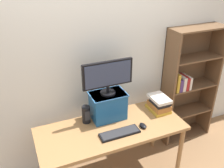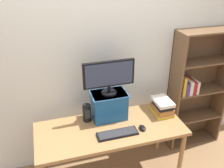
{
  "view_description": "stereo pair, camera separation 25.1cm",
  "coord_description": "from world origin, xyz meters",
  "px_view_note": "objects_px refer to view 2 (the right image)",
  "views": [
    {
      "loc": [
        -0.83,
        -1.97,
        2.37
      ],
      "look_at": [
        0.04,
        0.08,
        1.21
      ],
      "focal_mm": 40.0,
      "sensor_mm": 36.0,
      "label": 1
    },
    {
      "loc": [
        -0.6,
        -2.05,
        2.37
      ],
      "look_at": [
        0.04,
        0.08,
        1.21
      ],
      "focal_mm": 40.0,
      "sensor_mm": 36.0,
      "label": 2
    }
  ],
  "objects_px": {
    "bookshelf_unit": "(196,89)",
    "desk_speaker": "(87,113)",
    "computer_monitor": "(109,76)",
    "desk": "(110,133)",
    "computer_mouse": "(142,128)",
    "riser_box": "(109,105)",
    "book_stack": "(162,107)",
    "keyboard": "(118,134)"
  },
  "relations": [
    {
      "from": "bookshelf_unit",
      "to": "desk_speaker",
      "type": "height_order",
      "value": "bookshelf_unit"
    },
    {
      "from": "desk",
      "to": "computer_monitor",
      "type": "bearing_deg",
      "value": 77.91
    },
    {
      "from": "bookshelf_unit",
      "to": "desk_speaker",
      "type": "bearing_deg",
      "value": -174.18
    },
    {
      "from": "riser_box",
      "to": "book_stack",
      "type": "relative_size",
      "value": 1.46
    },
    {
      "from": "desk",
      "to": "book_stack",
      "type": "distance_m",
      "value": 0.67
    },
    {
      "from": "bookshelf_unit",
      "to": "keyboard",
      "type": "distance_m",
      "value": 1.31
    },
    {
      "from": "desk",
      "to": "bookshelf_unit",
      "type": "distance_m",
      "value": 1.32
    },
    {
      "from": "desk_speaker",
      "to": "desk",
      "type": "bearing_deg",
      "value": -43.6
    },
    {
      "from": "bookshelf_unit",
      "to": "book_stack",
      "type": "xyz_separation_m",
      "value": [
        -0.61,
        -0.26,
        -0.0
      ]
    },
    {
      "from": "computer_monitor",
      "to": "desk_speaker",
      "type": "height_order",
      "value": "computer_monitor"
    },
    {
      "from": "desk",
      "to": "book_stack",
      "type": "relative_size",
      "value": 5.9
    },
    {
      "from": "book_stack",
      "to": "desk_speaker",
      "type": "relative_size",
      "value": 1.34
    },
    {
      "from": "keyboard",
      "to": "riser_box",
      "type": "bearing_deg",
      "value": 89.41
    },
    {
      "from": "bookshelf_unit",
      "to": "riser_box",
      "type": "bearing_deg",
      "value": -172.54
    },
    {
      "from": "bookshelf_unit",
      "to": "riser_box",
      "type": "distance_m",
      "value": 1.23
    },
    {
      "from": "desk_speaker",
      "to": "book_stack",
      "type": "bearing_deg",
      "value": -7.37
    },
    {
      "from": "keyboard",
      "to": "computer_mouse",
      "type": "height_order",
      "value": "computer_mouse"
    },
    {
      "from": "keyboard",
      "to": "desk_speaker",
      "type": "xyz_separation_m",
      "value": [
        -0.25,
        0.33,
        0.09
      ]
    },
    {
      "from": "computer_monitor",
      "to": "book_stack",
      "type": "height_order",
      "value": "computer_monitor"
    },
    {
      "from": "bookshelf_unit",
      "to": "computer_monitor",
      "type": "bearing_deg",
      "value": -172.47
    },
    {
      "from": "book_stack",
      "to": "riser_box",
      "type": "bearing_deg",
      "value": 170.51
    },
    {
      "from": "desk",
      "to": "computer_mouse",
      "type": "distance_m",
      "value": 0.35
    },
    {
      "from": "keyboard",
      "to": "computer_mouse",
      "type": "distance_m",
      "value": 0.28
    },
    {
      "from": "riser_box",
      "to": "computer_mouse",
      "type": "distance_m",
      "value": 0.44
    },
    {
      "from": "riser_box",
      "to": "keyboard",
      "type": "distance_m",
      "value": 0.35
    },
    {
      "from": "computer_mouse",
      "to": "desk_speaker",
      "type": "bearing_deg",
      "value": 148.45
    },
    {
      "from": "computer_monitor",
      "to": "bookshelf_unit",
      "type": "bearing_deg",
      "value": 7.53
    },
    {
      "from": "riser_box",
      "to": "computer_mouse",
      "type": "relative_size",
      "value": 3.75
    },
    {
      "from": "keyboard",
      "to": "desk_speaker",
      "type": "distance_m",
      "value": 0.42
    },
    {
      "from": "desk_speaker",
      "to": "keyboard",
      "type": "bearing_deg",
      "value": -53.24
    },
    {
      "from": "riser_box",
      "to": "computer_mouse",
      "type": "height_order",
      "value": "riser_box"
    },
    {
      "from": "keyboard",
      "to": "computer_mouse",
      "type": "xyz_separation_m",
      "value": [
        0.28,
        0.01,
        0.01
      ]
    },
    {
      "from": "desk",
      "to": "computer_monitor",
      "type": "xyz_separation_m",
      "value": [
        0.04,
        0.19,
        0.6
      ]
    },
    {
      "from": "desk",
      "to": "keyboard",
      "type": "xyz_separation_m",
      "value": [
        0.04,
        -0.13,
        0.09
      ]
    },
    {
      "from": "computer_mouse",
      "to": "riser_box",
      "type": "bearing_deg",
      "value": 131.25
    },
    {
      "from": "desk",
      "to": "keyboard",
      "type": "distance_m",
      "value": 0.16
    },
    {
      "from": "bookshelf_unit",
      "to": "desk_speaker",
      "type": "xyz_separation_m",
      "value": [
        -1.47,
        -0.15,
        0.01
      ]
    },
    {
      "from": "desk",
      "to": "computer_mouse",
      "type": "height_order",
      "value": "computer_mouse"
    },
    {
      "from": "keyboard",
      "to": "book_stack",
      "type": "relative_size",
      "value": 1.58
    },
    {
      "from": "riser_box",
      "to": "desk_speaker",
      "type": "height_order",
      "value": "riser_box"
    },
    {
      "from": "computer_mouse",
      "to": "desk",
      "type": "bearing_deg",
      "value": 158.79
    },
    {
      "from": "bookshelf_unit",
      "to": "keyboard",
      "type": "xyz_separation_m",
      "value": [
        -1.22,
        -0.48,
        -0.07
      ]
    }
  ]
}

